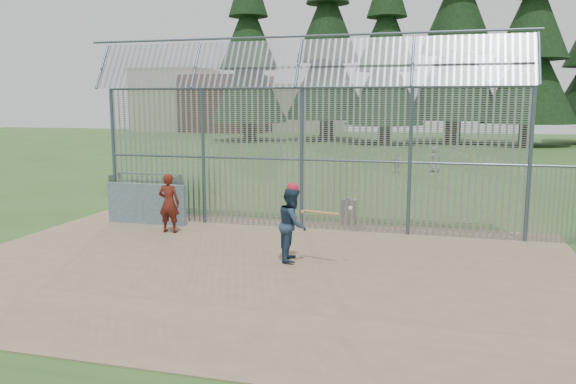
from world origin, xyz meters
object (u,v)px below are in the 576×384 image
(onlooker, at_px, (169,203))
(dugout_wall, at_px, (146,204))
(trash_can, at_px, (348,211))
(batter, at_px, (293,224))
(bleacher, at_px, (145,182))

(onlooker, bearing_deg, dugout_wall, -38.09)
(dugout_wall, distance_m, trash_can, 6.02)
(dugout_wall, height_order, trash_can, dugout_wall)
(batter, bearing_deg, dugout_wall, 53.48)
(onlooker, xyz_separation_m, trash_can, (4.61, 2.50, -0.47))
(trash_can, xyz_separation_m, bleacher, (-8.97, 3.99, 0.03))
(onlooker, relative_size, bleacher, 0.55)
(batter, height_order, bleacher, batter)
(batter, bearing_deg, bleacher, 36.15)
(dugout_wall, distance_m, onlooker, 1.48)
(onlooker, xyz_separation_m, bleacher, (-4.36, 6.49, -0.44))
(dugout_wall, relative_size, trash_can, 3.05)
(batter, distance_m, bleacher, 11.81)
(batter, bearing_deg, trash_can, -16.87)
(batter, distance_m, onlooker, 4.41)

